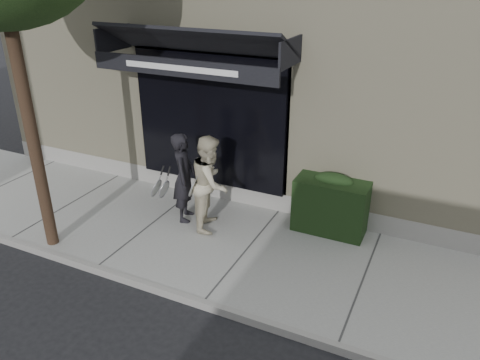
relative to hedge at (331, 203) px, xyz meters
The scene contains 7 objects.
ground 1.79m from the hedge, 131.35° to the right, with size 80.00×80.00×0.00m, color black.
sidewalk 1.77m from the hedge, 131.35° to the right, with size 20.00×3.00×0.12m, color gray.
curb 3.07m from the hedge, 111.45° to the right, with size 20.00×0.10×0.14m, color gray.
building_facade 4.39m from the hedge, 106.65° to the left, with size 14.30×8.04×5.64m.
hedge is the anchor object (origin of this frame).
pedestrian_front 2.76m from the hedge, 163.43° to the right, with size 0.80×0.88×1.73m.
pedestrian_back 2.23m from the hedge, 158.12° to the right, with size 0.90×1.03×1.78m.
Camera 1 is at (2.82, -6.25, 4.62)m, focal length 35.00 mm.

